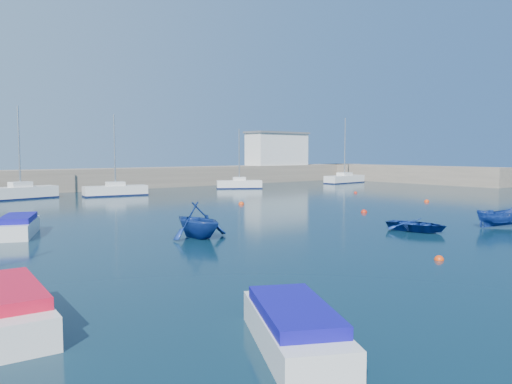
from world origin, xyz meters
TOP-DOWN VIEW (x-y plane):
  - ground at (0.00, 0.00)m, footprint 220.00×220.00m
  - back_wall at (0.00, 46.00)m, footprint 96.00×4.50m
  - right_arm at (44.00, 32.00)m, footprint 4.50×32.00m
  - harbor_office at (30.00, 46.00)m, footprint 10.00×4.00m
  - sailboat_5 at (-10.16, 38.23)m, footprint 7.10×3.12m
  - sailboat_6 at (-1.32, 36.07)m, footprint 6.73×2.80m
  - sailboat_7 at (15.47, 36.64)m, footprint 5.73×4.29m
  - sailboat_8 at (35.13, 36.27)m, footprint 7.72×2.85m
  - motorboat_0 at (-19.78, -0.52)m, footprint 2.18×5.17m
  - motorboat_1 at (-15.82, 14.89)m, footprint 3.20×4.82m
  - motorboat_3 at (-14.87, -6.21)m, footprint 3.51×4.75m
  - dinghy_center at (2.56, 2.12)m, footprint 3.02×3.83m
  - dinghy_left at (-8.54, 8.12)m, footprint 3.31×3.78m
  - dinghy_right at (7.81, -0.17)m, footprint 3.30×2.49m
  - buoy_0 at (-3.53, -3.00)m, footprint 0.41×0.41m
  - buoy_1 at (7.45, 9.95)m, footprint 0.48×0.48m
  - buoy_2 at (18.60, 11.70)m, footprint 0.46×0.46m
  - buoy_3 at (3.78, 20.64)m, footprint 0.51×0.51m
  - buoy_4 at (21.47, 22.60)m, footprint 0.38×0.38m

SIDE VIEW (x-z plane):
  - ground at x=0.00m, z-range 0.00..0.00m
  - buoy_0 at x=-3.53m, z-range -0.21..0.21m
  - buoy_1 at x=7.45m, z-range -0.24..0.24m
  - buoy_2 at x=18.60m, z-range -0.23..0.23m
  - buoy_3 at x=3.78m, z-range -0.25..0.25m
  - buoy_4 at x=21.47m, z-range -0.19..0.19m
  - dinghy_center at x=2.56m, z-range 0.00..0.72m
  - motorboat_3 at x=-14.87m, z-range -0.03..1.03m
  - motorboat_1 at x=-15.82m, z-range -0.03..1.08m
  - motorboat_0 at x=-19.78m, z-range -0.03..1.09m
  - sailboat_7 at x=15.47m, z-range -3.22..4.39m
  - sailboat_6 at x=-1.32m, z-range -3.69..4.88m
  - dinghy_right at x=7.81m, z-range 0.00..1.20m
  - sailboat_8 at x=35.13m, z-range -4.28..5.55m
  - sailboat_5 at x=-10.16m, z-range -3.88..5.23m
  - dinghy_left at x=-8.54m, z-range 0.00..1.90m
  - back_wall at x=0.00m, z-range 0.00..2.60m
  - right_arm at x=44.00m, z-range 0.00..2.60m
  - harbor_office at x=30.00m, z-range 2.60..7.60m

